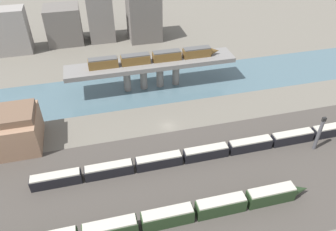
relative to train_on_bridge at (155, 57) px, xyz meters
The scene contains 12 objects.
ground_plane 26.88m from the train_on_bridge, 93.37° to the right, with size 400.00×400.00×0.00m, color #666056.
railbed_yard 49.51m from the train_on_bridge, 91.69° to the right, with size 280.00×42.00×0.01m, color #423D38.
river_water 12.05m from the train_on_bridge, behind, with size 320.00×24.16×0.01m, color #47606B.
bridge 3.77m from the train_on_bridge, behind, with size 60.21×9.52×10.28m.
train_on_bridge is the anchor object (origin of this frame).
train_yard_near 60.92m from the train_on_bridge, 104.63° to the right, with size 79.83×3.06×4.17m.
train_yard_mid 42.00m from the train_on_bridge, 80.26° to the right, with size 97.07×2.81×3.48m.
signal_tower 58.05m from the train_on_bridge, 50.32° to the right, with size 1.00×0.97×11.25m.
city_block_far_left 69.77m from the train_on_bridge, 142.12° to the left, with size 17.90×9.06×19.23m, color gray.
city_block_left 57.75m from the train_on_bridge, 123.44° to the left, with size 15.29×13.44×16.60m, color #605B56.
city_block_center 49.57m from the train_on_bridge, 107.92° to the left, with size 11.33×10.66×20.96m, color slate.
city_block_right 43.98m from the train_on_bridge, 84.50° to the left, with size 14.45×14.21×21.46m, color #605B56.
Camera 1 is at (-19.61, -77.64, 64.49)m, focal length 35.00 mm.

